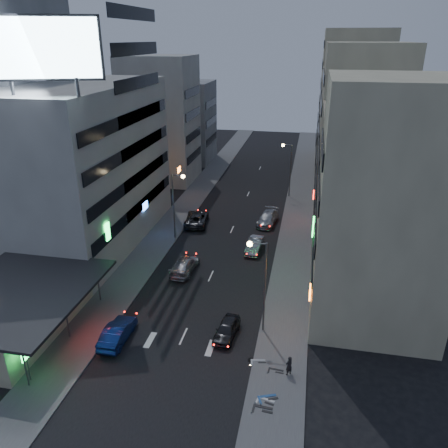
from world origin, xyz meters
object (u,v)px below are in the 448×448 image
(parked_car_right_mid, at_px, (255,245))
(parked_car_left, at_px, (197,218))
(person, at_px, (289,366))
(road_car_blue, at_px, (118,332))
(scooter_black_a, at_px, (274,401))
(scooter_black_b, at_px, (284,365))
(scooter_silver_a, at_px, (276,395))
(scooter_silver_b, at_px, (266,354))
(road_car_silver, at_px, (185,265))
(parked_car_right_near, at_px, (227,329))
(parked_car_right_far, at_px, (268,218))
(scooter_blue, at_px, (276,387))

(parked_car_right_mid, relative_size, parked_car_left, 0.75)
(parked_car_right_mid, height_order, parked_car_left, parked_car_left)
(person, bearing_deg, parked_car_right_mid, -118.74)
(road_car_blue, xyz_separation_m, scooter_black_a, (12.95, -4.66, -0.05))
(parked_car_left, bearing_deg, scooter_black_b, 110.52)
(scooter_silver_a, bearing_deg, scooter_black_a, -172.71)
(road_car_blue, bearing_deg, person, 173.82)
(scooter_silver_b, bearing_deg, road_car_silver, 29.11)
(parked_car_left, height_order, road_car_silver, parked_car_left)
(road_car_blue, distance_m, scooter_silver_b, 11.92)
(road_car_silver, distance_m, person, 17.58)
(scooter_black_b, xyz_separation_m, scooter_silver_b, (-1.46, 0.90, -0.00))
(parked_car_right_mid, xyz_separation_m, scooter_silver_b, (3.29, -18.15, -0.10))
(parked_car_left, bearing_deg, parked_car_right_near, 103.55)
(parked_car_right_mid, bearing_deg, road_car_silver, -132.06)
(road_car_blue, distance_m, scooter_black_a, 13.77)
(scooter_silver_a, distance_m, scooter_silver_b, 4.14)
(parked_car_left, xyz_separation_m, parked_car_right_far, (9.08, 1.93, -0.05))
(parked_car_left, relative_size, person, 3.78)
(parked_car_left, height_order, road_car_blue, parked_car_left)
(scooter_silver_b, bearing_deg, scooter_silver_a, -174.69)
(parked_car_right_mid, xyz_separation_m, scooter_black_b, (4.75, -19.05, -0.10))
(scooter_black_b, bearing_deg, scooter_silver_a, 178.26)
(road_car_silver, height_order, scooter_silver_b, road_car_silver)
(parked_car_right_near, height_order, scooter_black_a, parked_car_right_near)
(road_car_blue, height_order, scooter_silver_b, road_car_blue)
(scooter_black_a, bearing_deg, person, -8.12)
(scooter_blue, bearing_deg, person, -41.04)
(road_car_silver, height_order, scooter_black_b, road_car_silver)
(person, xyz_separation_m, scooter_silver_a, (-0.69, -2.72, -0.24))
(person, bearing_deg, scooter_black_b, -91.33)
(road_car_silver, distance_m, scooter_black_b, 17.09)
(parked_car_left, distance_m, parked_car_right_far, 9.28)
(road_car_silver, relative_size, person, 3.26)
(parked_car_right_mid, height_order, parked_car_right_far, parked_car_right_far)
(parked_car_right_near, xyz_separation_m, scooter_silver_b, (3.45, -2.30, -0.03))
(road_car_blue, bearing_deg, scooter_silver_a, 162.07)
(scooter_silver_a, bearing_deg, road_car_blue, 86.50)
(parked_car_right_far, height_order, scooter_silver_a, parked_car_right_far)
(parked_car_right_near, xyz_separation_m, scooter_black_b, (4.91, -3.19, -0.03))
(parked_car_right_mid, distance_m, person, 20.07)
(parked_car_right_mid, xyz_separation_m, parked_car_right_far, (0.59, 8.21, 0.05))
(parked_car_right_near, distance_m, parked_car_right_mid, 15.85)
(scooter_silver_a, height_order, scooter_black_b, scooter_silver_a)
(parked_car_left, height_order, scooter_silver_a, parked_car_left)
(parked_car_right_near, height_order, scooter_blue, parked_car_right_near)
(parked_car_right_near, xyz_separation_m, parked_car_right_mid, (0.16, 15.85, 0.06))
(road_car_blue, bearing_deg, parked_car_right_far, -110.00)
(parked_car_right_far, relative_size, road_car_blue, 1.15)
(parked_car_right_near, height_order, road_car_silver, road_car_silver)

